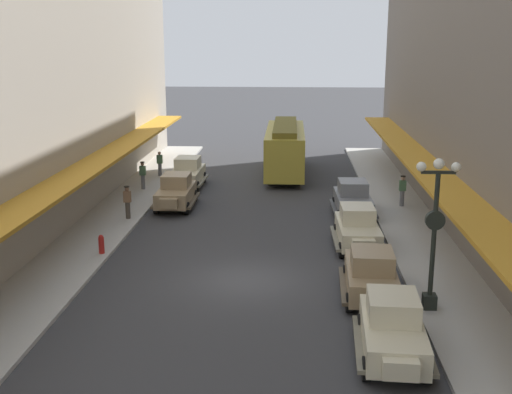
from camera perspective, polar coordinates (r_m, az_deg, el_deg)
The scene contains 16 objects.
ground_plane at distance 24.78m, azimuth -0.85°, elevation -7.40°, with size 200.00×200.00×0.00m, color #38383A.
sidewalk_left at distance 26.37m, azimuth -17.44°, elevation -6.55°, with size 3.00×60.00×0.15m, color #B7B5AD.
sidewalk_right at distance 25.34m, azimuth 16.45°, elevation -7.33°, with size 3.00×60.00×0.15m, color #B7B5AD.
parked_car_0 at distance 23.20m, azimuth 10.22°, elevation -6.67°, with size 2.26×4.30×1.84m.
parked_car_1 at distance 28.56m, azimuth 9.04°, elevation -2.66°, with size 2.22×4.29×1.84m.
parked_car_2 at distance 40.00m, azimuth -6.14°, elevation 2.23°, with size 2.20×4.28×1.84m.
parked_car_3 at distance 33.57m, azimuth 8.65°, elevation -0.13°, with size 2.26×4.30×1.84m.
parked_car_4 at distance 35.12m, azimuth -7.15°, elevation 0.55°, with size 2.15×4.27×1.84m.
parked_car_5 at distance 19.19m, azimuth 12.09°, elevation -11.28°, with size 2.30×4.32×1.84m.
streetcar at distance 43.26m, azimuth 2.61°, elevation 4.48°, with size 2.58×9.61×3.46m.
lamp_post_with_clock at distance 21.79m, azimuth 15.63°, elevation -2.67°, with size 1.42×0.44×5.16m.
fire_hydrant at distance 27.93m, azimuth -13.63°, elevation -4.09°, with size 0.24×0.24×0.82m.
pedestrian_0 at distance 42.73m, azimuth -8.58°, elevation 2.97°, with size 0.36×0.24×1.64m.
pedestrian_1 at distance 35.54m, azimuth 12.92°, elevation 0.58°, with size 0.36×0.28×1.67m.
pedestrian_2 at distance 32.87m, azimuth -11.39°, elevation -0.43°, with size 0.36×0.28×1.67m.
pedestrian_3 at distance 39.19m, azimuth -10.06°, elevation 1.95°, with size 0.36×0.28×1.67m.
Camera 1 is at (1.78, -23.01, 9.04)m, focal length 44.86 mm.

